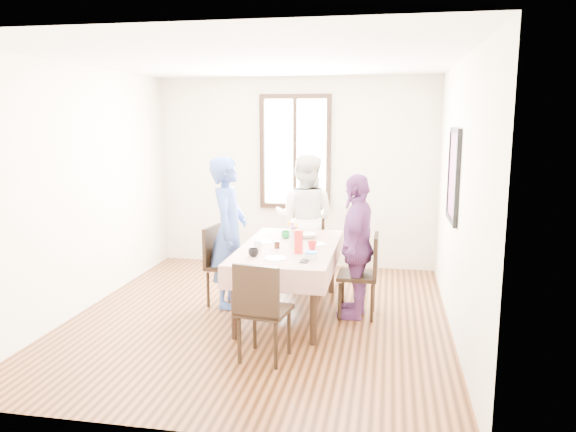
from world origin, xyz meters
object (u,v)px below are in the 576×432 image
Objects in this scene: chair_left at (228,266)px; chair_far at (305,248)px; person_far at (305,219)px; dining_table at (289,280)px; person_left at (229,232)px; chair_near at (265,310)px; person_right at (356,246)px; chair_right at (357,275)px.

chair_left is 1.27m from chair_far.
chair_left is 0.54× the size of person_far.
person_far is at bearing 152.43° from chair_left.
dining_table is 0.88m from person_left.
person_far is at bearing 99.25° from chair_near.
chair_left is at bearing -88.61° from person_right.
person_right is at bearing 127.68° from chair_far.
chair_right is 0.53× the size of person_left.
dining_table is 1.91× the size of chair_far.
chair_left is at bearing 61.96° from person_far.
chair_near is (-0.74, -1.25, 0.00)m from chair_right.
person_far is at bearing 34.13° from chair_right.
chair_far is 1.32m from person_left.
person_right reaches higher than dining_table.
person_right is at bearing 94.60° from chair_left.
person_left is at bearing -88.67° from person_right.
person_right reaches higher than chair_near.
chair_far is at bearing 153.01° from chair_left.
dining_table is 0.83m from person_right.
chair_left and chair_near have the same top height.
person_left is at bearing 62.70° from person_far.
chair_near is 2.39m from person_far.
chair_right is at bearing 95.62° from person_right.
person_right is (-0.02, -0.00, 0.32)m from chair_right.
dining_table is 1.19m from chair_far.
person_far reaches higher than dining_table.
chair_far is 0.39m from person_far.
chair_near is at bearing -24.51° from person_right.
person_left is (-0.72, -1.03, 0.40)m from chair_far.
person_left reaches higher than person_right.
chair_right is 0.58× the size of person_right.
chair_right is at bearing 4.17° from dining_table.
dining_table is at bearing 86.49° from chair_left.
chair_left is 0.58× the size of person_right.
chair_left is at bearing 167.66° from dining_table.
chair_near is 1.48m from person_right.
chair_far is 0.53× the size of person_left.
chair_near is (0.74, -1.35, 0.00)m from chair_left.
dining_table is at bearing -80.10° from person_right.
person_far is at bearing 95.24° from chair_far.
chair_right is at bearing 94.66° from chair_left.
chair_right is 0.32m from person_right.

